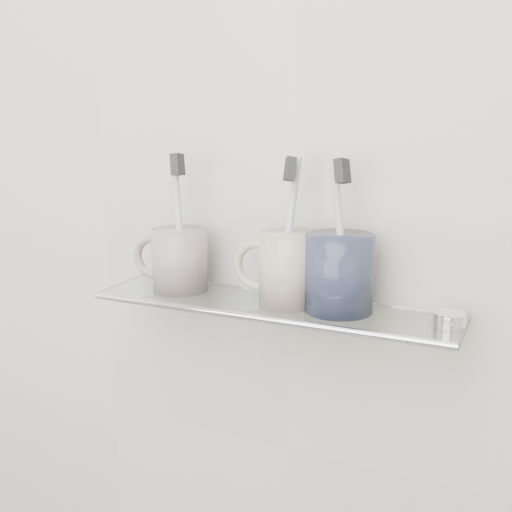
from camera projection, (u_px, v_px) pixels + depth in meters
The scene contains 18 objects.
wall_back at pixel (291, 188), 0.89m from camera, with size 2.50×2.50×0.00m, color beige.
shelf_glass at pixel (273, 306), 0.87m from camera, with size 0.50×0.12×0.01m, color silver.
shelf_rail at pixel (255, 318), 0.82m from camera, with size 0.01×0.01×0.50m, color silver.
bracket_left at pixel (160, 288), 1.00m from camera, with size 0.02×0.02×0.03m, color silver.
bracket_right at pixel (437, 325), 0.83m from camera, with size 0.02×0.02×0.03m, color silver.
mug_left at pixel (180, 260), 0.92m from camera, with size 0.08×0.08×0.09m, color silver.
mug_left_handle at pixel (153, 257), 0.94m from camera, with size 0.07×0.07×0.01m, color silver.
toothbrush_left at pixel (179, 221), 0.91m from camera, with size 0.01×0.01×0.19m, color silver.
bristles_left at pixel (178, 164), 0.89m from camera, with size 0.01×0.02×0.03m, color #272729.
mug_center at pixel (289, 269), 0.85m from camera, with size 0.08×0.08×0.10m, color beige.
mug_center_handle at pixel (257, 265), 0.87m from camera, with size 0.07×0.07×0.01m, color beige.
toothbrush_center at pixel (289, 230), 0.84m from camera, with size 0.01×0.01×0.19m, color silver.
bristles_center at pixel (290, 169), 0.82m from camera, with size 0.01×0.02×0.03m, color #272729.
mug_right at pixel (339, 273), 0.82m from camera, with size 0.09×0.09×0.10m, color #1B2035.
mug_right_handle at pixel (302, 269), 0.84m from camera, with size 0.07×0.07×0.01m, color #1B2035.
toothbrush_right at pixel (340, 234), 0.81m from camera, with size 0.01×0.01×0.19m, color beige.
bristles_right at pixel (342, 171), 0.79m from camera, with size 0.01×0.02×0.03m, color #272729.
chrome_cap at pixel (449, 319), 0.77m from camera, with size 0.04×0.04×0.02m, color silver.
Camera 1 is at (0.33, 0.27, 1.35)m, focal length 45.00 mm.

